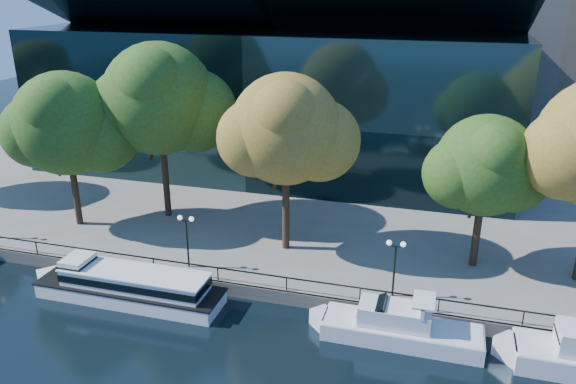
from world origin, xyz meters
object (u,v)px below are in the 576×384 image
(tree_3, at_px, (288,132))
(cruiser_near, at_px, (395,326))
(tree_1, at_px, (67,126))
(tree_4, at_px, (488,168))
(tree_2, at_px, (161,102))
(lamp_2, at_px, (395,256))
(tour_boat, at_px, (125,284))
(lamp_1, at_px, (186,229))

(tree_3, bearing_deg, cruiser_near, -42.26)
(tree_1, distance_m, tree_4, 32.53)
(tree_1, distance_m, tree_3, 18.44)
(tree_3, bearing_deg, tree_2, 164.18)
(tree_2, relative_size, tree_3, 1.11)
(tree_1, distance_m, lamp_2, 28.02)
(tree_4, bearing_deg, cruiser_near, -117.43)
(cruiser_near, relative_size, tree_1, 0.82)
(tree_1, bearing_deg, tour_boat, -41.85)
(tree_2, bearing_deg, tree_4, -5.03)
(cruiser_near, height_order, tree_4, tree_4)
(tree_3, bearing_deg, lamp_1, -141.60)
(tour_boat, bearing_deg, cruiser_near, 1.17)
(cruiser_near, height_order, tree_2, tree_2)
(tour_boat, height_order, cruiser_near, cruiser_near)
(tour_boat, bearing_deg, tree_2, 102.73)
(tour_boat, height_order, lamp_2, lamp_2)
(tree_2, xyz_separation_m, tree_3, (11.89, -3.37, -0.88))
(cruiser_near, relative_size, lamp_1, 2.65)
(lamp_1, relative_size, lamp_2, 1.00)
(tour_boat, xyz_separation_m, tree_3, (9.16, 8.71, 9.22))
(tree_1, height_order, tree_2, tree_2)
(cruiser_near, xyz_separation_m, tree_1, (-27.59, 7.92, 8.70))
(tour_boat, height_order, tree_4, tree_4)
(tree_2, bearing_deg, tree_1, -149.86)
(tree_1, xyz_separation_m, tree_2, (6.53, 3.79, 1.61))
(tree_1, distance_m, lamp_1, 14.22)
(tree_1, bearing_deg, tree_4, 2.65)
(tour_boat, height_order, tree_2, tree_2)
(tree_1, distance_m, tree_2, 7.72)
(tree_4, bearing_deg, lamp_1, -163.55)
(tour_boat, distance_m, cruiser_near, 18.34)
(cruiser_near, xyz_separation_m, tree_4, (4.89, 9.42, 7.61))
(tree_1, bearing_deg, tree_2, 30.14)
(tree_2, height_order, lamp_1, tree_2)
(cruiser_near, distance_m, tree_1, 29.99)
(tree_2, relative_size, tree_4, 1.35)
(cruiser_near, distance_m, lamp_1, 16.01)
(tour_boat, height_order, tree_3, tree_3)
(cruiser_near, xyz_separation_m, lamp_1, (-15.34, 3.45, 3.02))
(tour_boat, bearing_deg, tree_1, 138.15)
(tree_2, bearing_deg, cruiser_near, -29.06)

